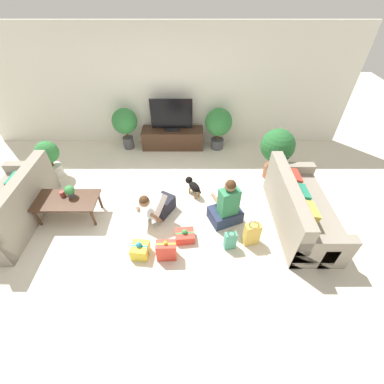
% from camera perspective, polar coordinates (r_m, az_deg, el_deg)
% --- Properties ---
extents(ground_plane, '(16.00, 16.00, 0.00)m').
position_cam_1_polar(ground_plane, '(4.68, -7.73, -5.33)').
color(ground_plane, beige).
extents(wall_back, '(8.40, 0.06, 2.60)m').
position_cam_1_polar(wall_back, '(6.17, -6.37, 21.81)').
color(wall_back, white).
rests_on(wall_back, ground_plane).
extents(sofa_left, '(0.84, 1.87, 0.86)m').
position_cam_1_polar(sofa_left, '(5.31, -35.18, -2.99)').
color(sofa_left, gray).
rests_on(sofa_left, ground_plane).
extents(sofa_right, '(0.84, 1.87, 0.86)m').
position_cam_1_polar(sofa_right, '(4.69, 22.64, -3.52)').
color(sofa_right, gray).
rests_on(sofa_right, ground_plane).
extents(coffee_table, '(1.07, 0.55, 0.40)m').
position_cam_1_polar(coffee_table, '(4.89, -26.27, -1.94)').
color(coffee_table, '#472D1E').
rests_on(coffee_table, ground_plane).
extents(tv_console, '(1.45, 0.46, 0.46)m').
position_cam_1_polar(tv_console, '(6.35, -4.45, 11.83)').
color(tv_console, '#472D1E').
rests_on(tv_console, ground_plane).
extents(tv, '(0.95, 0.20, 0.74)m').
position_cam_1_polar(tv, '(6.08, -4.74, 16.39)').
color(tv, black).
rests_on(tv, tv_console).
extents(potted_plant_back_right, '(0.62, 0.62, 0.99)m').
position_cam_1_polar(potted_plant_back_right, '(6.12, 5.74, 14.82)').
color(potted_plant_back_right, '#4C4C51').
rests_on(potted_plant_back_right, ground_plane).
extents(potted_plant_corner_left, '(0.45, 0.45, 0.81)m').
position_cam_1_polar(potted_plant_corner_left, '(5.98, -29.36, 6.84)').
color(potted_plant_corner_left, beige).
rests_on(potted_plant_corner_left, ground_plane).
extents(potted_plant_corner_right, '(0.66, 0.66, 1.08)m').
position_cam_1_polar(potted_plant_corner_right, '(5.35, 18.21, 9.25)').
color(potted_plant_corner_right, '#A36042').
rests_on(potted_plant_corner_right, ground_plane).
extents(potted_plant_back_left, '(0.58, 0.58, 0.99)m').
position_cam_1_polar(potted_plant_back_left, '(6.27, -14.85, 14.58)').
color(potted_plant_back_left, '#4C4C51').
rests_on(potted_plant_back_left, ground_plane).
extents(person_kneeling, '(0.63, 0.78, 0.73)m').
position_cam_1_polar(person_kneeling, '(4.44, -8.06, -2.90)').
color(person_kneeling, '#23232D').
rests_on(person_kneeling, ground_plane).
extents(person_sitting, '(0.63, 0.60, 0.94)m').
position_cam_1_polar(person_sitting, '(4.37, 7.58, -3.32)').
color(person_sitting, '#283351').
rests_on(person_sitting, ground_plane).
extents(dog, '(0.32, 0.42, 0.32)m').
position_cam_1_polar(dog, '(4.93, 0.05, 1.49)').
color(dog, black).
rests_on(dog, ground_plane).
extents(gift_box_a, '(0.33, 0.29, 0.22)m').
position_cam_1_polar(gift_box_a, '(4.25, -1.72, -9.68)').
color(gift_box_a, red).
rests_on(gift_box_a, ground_plane).
extents(gift_box_b, '(0.28, 0.28, 0.29)m').
position_cam_1_polar(gift_box_b, '(4.12, -11.58, -12.54)').
color(gift_box_b, yellow).
rests_on(gift_box_b, ground_plane).
extents(gift_box_c, '(0.30, 0.18, 0.39)m').
position_cam_1_polar(gift_box_c, '(4.00, -5.84, -12.78)').
color(gift_box_c, red).
rests_on(gift_box_c, ground_plane).
extents(gift_bag_a, '(0.20, 0.14, 0.35)m').
position_cam_1_polar(gift_bag_a, '(4.13, 8.36, -10.57)').
color(gift_bag_a, '#4CA384').
rests_on(gift_bag_a, ground_plane).
extents(gift_bag_b, '(0.26, 0.18, 0.43)m').
position_cam_1_polar(gift_bag_b, '(4.22, 13.01, -9.01)').
color(gift_bag_b, '#E5B74C').
rests_on(gift_bag_b, ground_plane).
extents(mug, '(0.12, 0.08, 0.09)m').
position_cam_1_polar(mug, '(4.93, -26.99, -0.42)').
color(mug, '#B23D38').
rests_on(mug, coffee_table).
extents(tabletop_plant, '(0.17, 0.17, 0.22)m').
position_cam_1_polar(tabletop_plant, '(4.81, -25.70, 0.16)').
color(tabletop_plant, '#4C4C51').
rests_on(tabletop_plant, coffee_table).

